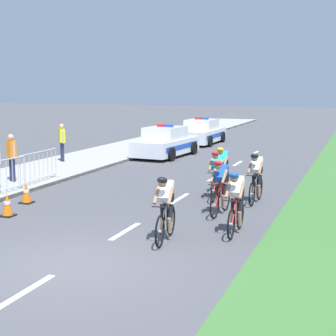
% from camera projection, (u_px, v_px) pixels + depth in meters
% --- Properties ---
extents(ground_plane, '(160.00, 160.00, 0.00)m').
position_uv_depth(ground_plane, '(71.00, 264.00, 10.43)').
color(ground_plane, '#4C4C51').
extents(sidewalk_slab, '(3.70, 60.00, 0.12)m').
position_uv_depth(sidewalk_slab, '(99.00, 157.00, 25.71)').
color(sidewalk_slab, '#A3A099').
rests_on(sidewalk_slab, ground).
extents(kerb_edge, '(0.16, 60.00, 0.13)m').
position_uv_depth(kerb_edge, '(132.00, 158.00, 25.10)').
color(kerb_edge, '#9E9E99').
rests_on(kerb_edge, ground).
extents(lane_markings_centre, '(0.14, 21.60, 0.01)m').
position_uv_depth(lane_markings_centre, '(199.00, 187.00, 18.32)').
color(lane_markings_centre, white).
rests_on(lane_markings_centre, ground).
extents(cyclist_lead, '(0.45, 1.72, 1.56)m').
position_uv_depth(cyclist_lead, '(165.00, 207.00, 11.82)').
color(cyclist_lead, black).
rests_on(cyclist_lead, ground).
extents(cyclist_second, '(0.42, 1.72, 1.56)m').
position_uv_depth(cyclist_second, '(236.00, 202.00, 12.40)').
color(cyclist_second, black).
rests_on(cyclist_second, ground).
extents(cyclist_third, '(0.43, 1.72, 1.56)m').
position_uv_depth(cyclist_third, '(220.00, 186.00, 14.29)').
color(cyclist_third, black).
rests_on(cyclist_third, ground).
extents(cyclist_fourth, '(0.42, 1.72, 1.56)m').
position_uv_depth(cyclist_fourth, '(256.00, 177.00, 15.75)').
color(cyclist_fourth, black).
rests_on(cyclist_fourth, ground).
extents(cyclist_fifth, '(0.44, 1.72, 1.56)m').
position_uv_depth(cyclist_fifth, '(216.00, 174.00, 16.25)').
color(cyclist_fifth, black).
rests_on(cyclist_fifth, ground).
extents(cyclist_sixth, '(0.42, 1.72, 1.56)m').
position_uv_depth(cyclist_sixth, '(222.00, 169.00, 17.23)').
color(cyclist_sixth, black).
rests_on(cyclist_sixth, ground).
extents(police_car_nearest, '(2.27, 4.53, 1.59)m').
position_uv_depth(police_car_nearest, '(166.00, 143.00, 26.05)').
color(police_car_nearest, silver).
rests_on(police_car_nearest, ground).
extents(police_car_second, '(2.06, 4.43, 1.59)m').
position_uv_depth(police_car_second, '(202.00, 133.00, 31.72)').
color(police_car_second, white).
rests_on(police_car_second, ground).
extents(crowd_barrier_middle, '(0.59, 2.32, 1.07)m').
position_uv_depth(crowd_barrier_middle, '(0.00, 177.00, 16.47)').
color(crowd_barrier_middle, '#B7BABF').
rests_on(crowd_barrier_middle, sidewalk_slab).
extents(crowd_barrier_rear, '(0.58, 2.32, 1.07)m').
position_uv_depth(crowd_barrier_rear, '(39.00, 167.00, 18.59)').
color(crowd_barrier_rear, '#B7BABF').
rests_on(crowd_barrier_rear, sidewalk_slab).
extents(traffic_cone_near, '(0.36, 0.36, 0.64)m').
position_uv_depth(traffic_cone_near, '(26.00, 193.00, 15.77)').
color(traffic_cone_near, black).
rests_on(traffic_cone_near, ground).
extents(traffic_cone_mid, '(0.36, 0.36, 0.64)m').
position_uv_depth(traffic_cone_mid, '(7.00, 205.00, 14.19)').
color(traffic_cone_mid, black).
rests_on(traffic_cone_mid, ground).
extents(spectator_closest, '(0.42, 0.43, 1.68)m').
position_uv_depth(spectator_closest, '(62.00, 140.00, 23.56)').
color(spectator_closest, '#23284C').
rests_on(spectator_closest, sidewalk_slab).
extents(spectator_middle, '(0.49, 0.37, 1.68)m').
position_uv_depth(spectator_middle, '(12.00, 154.00, 18.61)').
color(spectator_middle, '#23284C').
rests_on(spectator_middle, sidewalk_slab).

